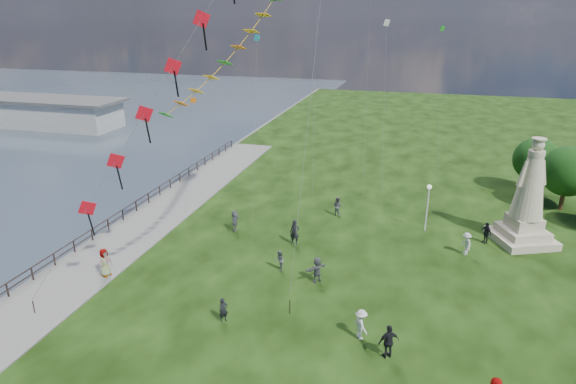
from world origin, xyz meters
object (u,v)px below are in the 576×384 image
(person_6, at_px, (295,232))
(person_10, at_px, (105,264))
(person_7, at_px, (337,206))
(person_9, at_px, (486,233))
(pier_pavilion, at_px, (33,111))
(person_1, at_px, (279,261))
(person_0, at_px, (223,310))
(person_3, at_px, (389,342))
(lamppost, at_px, (428,198))
(person_5, at_px, (235,221))
(person_2, at_px, (361,324))
(person_11, at_px, (317,270))
(statue, at_px, (527,204))
(person_8, at_px, (466,244))

(person_6, relative_size, person_10, 1.02)
(person_7, height_order, person_9, person_7)
(pier_pavilion, height_order, person_1, pier_pavilion)
(person_0, height_order, person_3, person_3)
(pier_pavilion, xyz_separation_m, lamppost, (59.83, -25.31, 0.95))
(person_5, xyz_separation_m, person_7, (7.26, 5.21, -0.01))
(person_2, relative_size, person_7, 1.02)
(person_2, distance_m, person_11, 6.06)
(pier_pavilion, xyz_separation_m, person_5, (45.34, -29.28, -0.99))
(person_11, bearing_deg, pier_pavilion, -84.50)
(person_3, relative_size, person_6, 0.96)
(statue, height_order, person_6, statue)
(statue, xyz_separation_m, person_9, (-2.64, -0.97, -2.19))
(person_6, bearing_deg, person_1, -86.27)
(statue, xyz_separation_m, person_8, (-4.19, -3.31, -2.19))
(person_5, xyz_separation_m, person_10, (-5.45, -8.96, 0.10))
(person_0, height_order, person_2, person_2)
(person_5, bearing_deg, person_2, -143.68)
(person_6, bearing_deg, person_8, 11.60)
(person_0, distance_m, person_1, 6.44)
(person_1, relative_size, person_9, 0.88)
(person_0, relative_size, person_1, 0.99)
(lamppost, height_order, person_7, lamppost)
(pier_pavilion, xyz_separation_m, person_11, (53.24, -35.15, -0.98))
(person_8, bearing_deg, person_10, -90.80)
(person_5, distance_m, person_9, 19.09)
(pier_pavilion, relative_size, person_7, 17.97)
(person_8, bearing_deg, person_1, -88.25)
(person_1, xyz_separation_m, person_5, (-5.18, 5.12, 0.12))
(lamppost, xyz_separation_m, person_8, (2.80, -3.33, -1.95))
(person_3, bearing_deg, person_5, -73.66)
(statue, height_order, person_11, statue)
(person_3, height_order, person_8, person_3)
(person_3, height_order, person_11, person_3)
(person_2, bearing_deg, lamppost, -49.67)
(person_2, height_order, person_11, person_11)
(person_1, bearing_deg, person_6, 158.29)
(person_10, bearing_deg, person_8, -51.57)
(pier_pavilion, height_order, person_6, pier_pavilion)
(pier_pavilion, bearing_deg, person_10, -43.79)
(pier_pavilion, xyz_separation_m, person_6, (50.50, -30.37, -0.87))
(person_0, distance_m, person_2, 7.56)
(person_2, relative_size, person_6, 0.88)
(person_8, bearing_deg, person_0, -71.91)
(person_2, bearing_deg, person_9, -66.14)
(person_0, bearing_deg, lamppost, 7.91)
(lamppost, distance_m, person_7, 7.60)
(statue, relative_size, lamppost, 2.07)
(lamppost, bearing_deg, person_0, -124.82)
(person_7, bearing_deg, person_2, 134.22)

